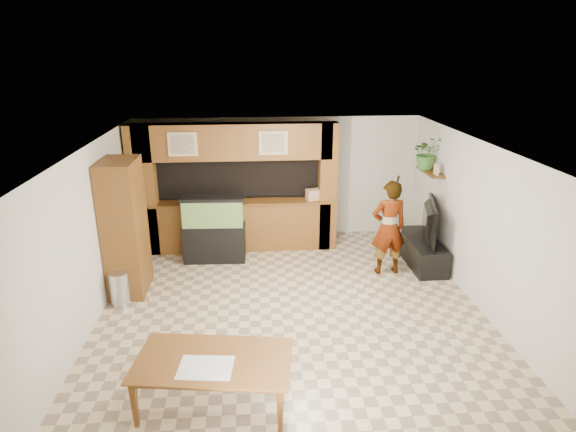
{
  "coord_description": "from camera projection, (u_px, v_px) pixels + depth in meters",
  "views": [
    {
      "loc": [
        -0.6,
        -6.8,
        3.97
      ],
      "look_at": [
        -0.0,
        0.6,
        1.35
      ],
      "focal_mm": 30.0,
      "sensor_mm": 36.0,
      "label": 1
    }
  ],
  "objects": [
    {
      "name": "tv_stand",
      "position": [
        421.0,
        251.0,
        9.27
      ],
      "size": [
        0.55,
        1.51,
        0.5
      ],
      "primitive_type": "cube",
      "color": "black",
      "rests_on": "floor"
    },
    {
      "name": "wall_shelf",
      "position": [
        430.0,
        172.0,
        9.24
      ],
      "size": [
        0.25,
        0.9,
        0.04
      ],
      "primitive_type": "cube",
      "color": "brown",
      "rests_on": "wall_right"
    },
    {
      "name": "ceiling",
      "position": [
        291.0,
        148.0,
        6.9
      ],
      "size": [
        6.5,
        6.5,
        0.0
      ],
      "primitive_type": "plane",
      "color": "white",
      "rests_on": "wall_back"
    },
    {
      "name": "wall_back",
      "position": [
        278.0,
        178.0,
        10.38
      ],
      "size": [
        6.0,
        0.0,
        6.0
      ],
      "primitive_type": "plane",
      "rotation": [
        1.57,
        0.0,
        0.0
      ],
      "color": "beige",
      "rests_on": "floor"
    },
    {
      "name": "trash_can",
      "position": [
        120.0,
        289.0,
        7.74
      ],
      "size": [
        0.32,
        0.32,
        0.58
      ],
      "primitive_type": "cylinder",
      "color": "#B2B2B7",
      "rests_on": "floor"
    },
    {
      "name": "aquarium",
      "position": [
        214.0,
        230.0,
        9.28
      ],
      "size": [
        1.18,
        0.44,
        1.31
      ],
      "rotation": [
        0.0,
        0.0,
        -0.04
      ],
      "color": "black",
      "rests_on": "floor"
    },
    {
      "name": "dining_table",
      "position": [
        214.0,
        384.0,
        5.52
      ],
      "size": [
        1.88,
        1.22,
        0.62
      ],
      "primitive_type": "imported",
      "rotation": [
        0.0,
        0.0,
        -0.14
      ],
      "color": "brown",
      "rests_on": "floor"
    },
    {
      "name": "television",
      "position": [
        424.0,
        221.0,
        9.06
      ],
      "size": [
        0.51,
        1.29,
        0.74
      ],
      "primitive_type": "imported",
      "rotation": [
        0.0,
        0.0,
        1.3
      ],
      "color": "black",
      "rests_on": "tv_stand"
    },
    {
      "name": "counter_box",
      "position": [
        314.0,
        194.0,
        9.73
      ],
      "size": [
        0.36,
        0.28,
        0.22
      ],
      "primitive_type": "cube",
      "rotation": [
        0.0,
        0.0,
        0.23
      ],
      "color": "tan",
      "rests_on": "partition"
    },
    {
      "name": "person",
      "position": [
        389.0,
        228.0,
        8.69
      ],
      "size": [
        0.67,
        0.47,
        1.76
      ],
      "primitive_type": "imported",
      "rotation": [
        0.0,
        0.0,
        3.21
      ],
      "color": "tan",
      "rests_on": "floor"
    },
    {
      "name": "potted_plant",
      "position": [
        427.0,
        153.0,
        9.28
      ],
      "size": [
        0.58,
        0.5,
        0.64
      ],
      "primitive_type": "imported",
      "rotation": [
        0.0,
        0.0,
        -0.0
      ],
      "color": "#39712D",
      "rests_on": "wall_shelf"
    },
    {
      "name": "wall_right",
      "position": [
        481.0,
        227.0,
        7.55
      ],
      "size": [
        0.0,
        6.5,
        6.5
      ],
      "primitive_type": "plane",
      "rotation": [
        1.57,
        0.0,
        -1.57
      ],
      "color": "beige",
      "rests_on": "floor"
    },
    {
      "name": "pantry_cabinet",
      "position": [
        125.0,
        228.0,
        7.97
      ],
      "size": [
        0.57,
        0.93,
        2.28
      ],
      "primitive_type": "cube",
      "color": "brown",
      "rests_on": "floor"
    },
    {
      "name": "partition",
      "position": [
        233.0,
        186.0,
        9.73
      ],
      "size": [
        4.2,
        0.99,
        2.6
      ],
      "color": "brown",
      "rests_on": "floor"
    },
    {
      "name": "floor",
      "position": [
        291.0,
        307.0,
        7.76
      ],
      "size": [
        6.5,
        6.5,
        0.0
      ],
      "primitive_type": "plane",
      "color": "#CBB58D",
      "rests_on": "ground"
    },
    {
      "name": "newspaper_a",
      "position": [
        206.0,
        368.0,
        5.31
      ],
      "size": [
        0.64,
        0.5,
        0.01
      ],
      "primitive_type": "cube",
      "rotation": [
        0.0,
        0.0,
        -0.11
      ],
      "color": "silver",
      "rests_on": "dining_table"
    },
    {
      "name": "microphone",
      "position": [
        398.0,
        180.0,
        8.23
      ],
      "size": [
        0.04,
        0.11,
        0.17
      ],
      "primitive_type": "cylinder",
      "rotation": [
        0.44,
        0.0,
        0.0
      ],
      "color": "black",
      "rests_on": "person"
    },
    {
      "name": "photo_frame",
      "position": [
        436.0,
        169.0,
        8.92
      ],
      "size": [
        0.05,
        0.16,
        0.21
      ],
      "primitive_type": "cube",
      "rotation": [
        0.0,
        0.0,
        0.13
      ],
      "color": "tan",
      "rests_on": "wall_shelf"
    },
    {
      "name": "wall_left",
      "position": [
        89.0,
        238.0,
        7.1
      ],
      "size": [
        0.0,
        6.5,
        6.5
      ],
      "primitive_type": "plane",
      "rotation": [
        1.57,
        0.0,
        1.57
      ],
      "color": "beige",
      "rests_on": "floor"
    },
    {
      "name": "wall_clock",
      "position": [
        105.0,
        181.0,
        7.84
      ],
      "size": [
        0.05,
        0.25,
        0.25
      ],
      "color": "black",
      "rests_on": "wall_left"
    }
  ]
}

